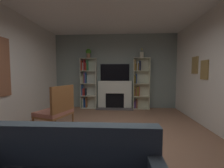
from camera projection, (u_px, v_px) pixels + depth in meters
ground_plane at (108, 144)px, 2.83m from camera, size 7.39×7.39×0.00m
wall_back_accent at (115, 71)px, 5.82m from camera, size 4.81×0.06×2.85m
fireplace at (115, 94)px, 5.75m from camera, size 1.39×0.49×1.06m
tv at (115, 73)px, 5.76m from camera, size 1.12×0.06×0.65m
bookshelf_left at (87, 83)px, 5.78m from camera, size 0.61×0.31×1.92m
bookshelf_right at (139, 83)px, 5.66m from camera, size 0.61×0.30×1.92m
potted_plant at (88, 53)px, 5.65m from camera, size 0.20×0.20×0.36m
vase_with_flowers at (142, 55)px, 5.54m from camera, size 0.15×0.15×0.36m
armchair at (57, 109)px, 3.34m from camera, size 0.78×0.85×1.08m
coffee_table at (89, 138)px, 2.21m from camera, size 0.86×0.53×0.44m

